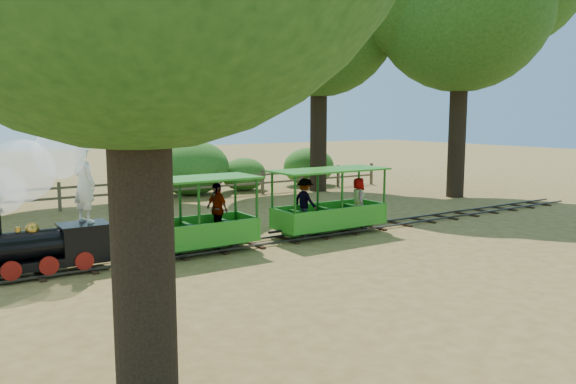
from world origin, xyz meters
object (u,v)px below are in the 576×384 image
carriage_rear (328,207)px  fence (196,185)px  locomotive (36,192)px  carriage_front (190,222)px

carriage_rear → fence: (-0.36, 7.96, -0.19)m
locomotive → fence: locomotive is taller
carriage_front → carriage_rear: size_ratio=1.00×
locomotive → carriage_front: size_ratio=0.93×
carriage_front → fence: carriage_front is taller
fence → carriage_rear: bearing=-87.4°
carriage_front → fence: size_ratio=0.18×
carriage_rear → fence: size_ratio=0.18×
carriage_front → fence: bearing=65.2°
locomotive → fence: 10.60m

